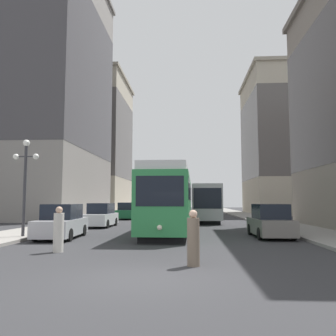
% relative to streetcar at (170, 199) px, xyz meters
% --- Properties ---
extents(ground_plane, '(200.00, 200.00, 0.00)m').
position_rel_streetcar_xyz_m(ground_plane, '(0.05, -13.38, -2.10)').
color(ground_plane, '#303033').
extents(sidewalk_left, '(3.47, 120.00, 0.15)m').
position_rel_streetcar_xyz_m(sidewalk_left, '(-8.61, 26.62, -2.03)').
color(sidewalk_left, gray).
rests_on(sidewalk_left, ground).
extents(sidewalk_right, '(3.47, 120.00, 0.15)m').
position_rel_streetcar_xyz_m(sidewalk_right, '(8.72, 26.62, -2.03)').
color(sidewalk_right, gray).
rests_on(sidewalk_right, ground).
extents(streetcar, '(2.78, 13.57, 3.89)m').
position_rel_streetcar_xyz_m(streetcar, '(0.00, 0.00, 0.00)').
color(streetcar, black).
rests_on(streetcar, ground).
extents(transit_bus, '(2.73, 11.94, 3.45)m').
position_rel_streetcar_xyz_m(transit_bus, '(2.82, 12.27, -0.15)').
color(transit_bus, black).
rests_on(transit_bus, ground).
extents(parked_car_left_near, '(2.08, 4.59, 1.82)m').
position_rel_streetcar_xyz_m(parked_car_left_near, '(-5.58, -4.08, -1.26)').
color(parked_car_left_near, black).
rests_on(parked_car_left_near, ground).
extents(parked_car_left_mid, '(1.98, 4.25, 1.82)m').
position_rel_streetcar_xyz_m(parked_car_left_mid, '(-5.58, 15.27, -1.26)').
color(parked_car_left_mid, black).
rests_on(parked_car_left_mid, ground).
extents(parked_car_right_far, '(1.93, 4.39, 1.82)m').
position_rel_streetcar_xyz_m(parked_car_right_far, '(5.68, -2.95, -1.26)').
color(parked_car_right_far, black).
rests_on(parked_car_right_far, ground).
extents(parked_car_left_far, '(1.95, 4.38, 1.82)m').
position_rel_streetcar_xyz_m(parked_car_left_far, '(-5.58, 4.14, -1.26)').
color(parked_car_left_far, black).
rests_on(parked_car_left_far, ground).
extents(pedestrian_crossing_near, '(0.40, 0.40, 1.77)m').
position_rel_streetcar_xyz_m(pedestrian_crossing_near, '(-3.86, -9.00, -1.28)').
color(pedestrian_crossing_near, beige).
rests_on(pedestrian_crossing_near, ground).
extents(pedestrian_crossing_far, '(0.38, 0.38, 1.71)m').
position_rel_streetcar_xyz_m(pedestrian_crossing_far, '(1.39, -11.59, -1.30)').
color(pedestrian_crossing_far, '#6B5B4C').
rests_on(pedestrian_crossing_far, ground).
extents(lamp_post_left_near, '(1.41, 0.36, 5.13)m').
position_rel_streetcar_xyz_m(lamp_post_left_near, '(-7.48, -4.54, 1.44)').
color(lamp_post_left_near, '#333338').
rests_on(lamp_post_left_near, sidewalk_left).
extents(building_left_corner, '(13.07, 16.52, 24.30)m').
position_rel_streetcar_xyz_m(building_left_corner, '(-16.58, 38.83, 10.41)').
color(building_left_corner, '#B2A893').
rests_on(building_left_corner, ground).
extents(building_left_midblock, '(12.70, 19.96, 31.12)m').
position_rel_streetcar_xyz_m(building_left_midblock, '(-16.40, 18.18, 13.95)').
color(building_left_midblock, gray).
rests_on(building_left_midblock, ground).
extents(building_right_corner, '(15.96, 15.62, 21.48)m').
position_rel_streetcar_xyz_m(building_right_corner, '(18.13, 31.19, 8.95)').
color(building_right_corner, '#B2A893').
rests_on(building_right_corner, ground).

